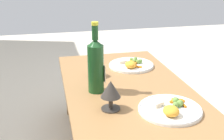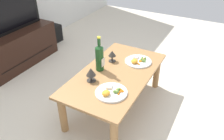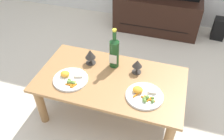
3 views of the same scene
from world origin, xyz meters
name	(u,v)px [view 1 (image 1 of 3)]	position (x,y,z in m)	size (l,w,h in m)	color
dining_table	(127,99)	(0.00, 0.00, 0.35)	(1.21, 0.66, 0.42)	#9E7042
wine_bottle	(96,64)	(-0.02, 0.17, 0.57)	(0.08, 0.08, 0.36)	#19471E
goblet_left	(111,91)	(-0.23, 0.14, 0.51)	(0.09, 0.09, 0.14)	#38332D
goblet_right	(95,62)	(0.19, 0.14, 0.51)	(0.08, 0.08, 0.13)	#38332D
dinner_plate_left	(170,109)	(-0.30, -0.11, 0.44)	(0.28, 0.28, 0.05)	white
dinner_plate_right	(131,65)	(0.30, -0.11, 0.44)	(0.29, 0.29, 0.06)	white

